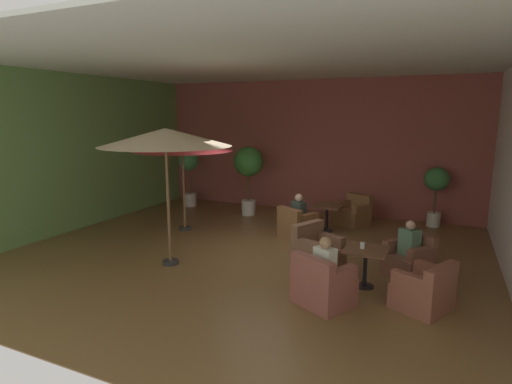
{
  "coord_description": "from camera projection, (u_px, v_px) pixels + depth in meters",
  "views": [
    {
      "loc": [
        3.75,
        -7.73,
        3.0
      ],
      "look_at": [
        0.0,
        0.46,
        1.29
      ],
      "focal_mm": 28.98,
      "sensor_mm": 36.0,
      "label": 1
    }
  ],
  "objects": [
    {
      "name": "patio_umbrella_center_beige",
      "position": [
        182.0,
        145.0,
        10.45
      ],
      "size": [
        2.58,
        2.58,
        2.41
      ],
      "color": "#2D2D2D",
      "rests_on": "ground_plane"
    },
    {
      "name": "cafe_table_front_left",
      "position": [
        366.0,
        256.0,
        7.19
      ],
      "size": [
        0.74,
        0.74,
        0.7
      ],
      "color": "black",
      "rests_on": "ground_plane"
    },
    {
      "name": "ground_plane",
      "position": [
        247.0,
        254.0,
        9.0
      ],
      "size": [
        10.02,
        9.2,
        0.02
      ],
      "primitive_type": "cube",
      "color": "brown"
    },
    {
      "name": "armchair_front_left_north",
      "position": [
        317.0,
        253.0,
        8.05
      ],
      "size": [
        1.02,
        1.02,
        0.89
      ],
      "color": "brown",
      "rests_on": "ground_plane"
    },
    {
      "name": "armchair_front_left_east",
      "position": [
        323.0,
        285.0,
        6.55
      ],
      "size": [
        1.05,
        1.01,
        0.85
      ],
      "color": "#904E42",
      "rests_on": "ground_plane"
    },
    {
      "name": "cafe_table_front_right",
      "position": [
        327.0,
        210.0,
        10.62
      ],
      "size": [
        0.73,
        0.73,
        0.7
      ],
      "color": "black",
      "rests_on": "ground_plane"
    },
    {
      "name": "armchair_front_right_north",
      "position": [
        297.0,
        226.0,
        10.06
      ],
      "size": [
        1.0,
        1.01,
        0.79
      ],
      "color": "brown",
      "rests_on": "ground_plane"
    },
    {
      "name": "wall_back_brick",
      "position": [
        311.0,
        147.0,
        12.7
      ],
      "size": [
        10.02,
        0.08,
        4.02
      ],
      "primitive_type": "cube",
      "color": "#964B42",
      "rests_on": "ground_plane"
    },
    {
      "name": "patron_blue_shirt",
      "position": [
        325.0,
        259.0,
        6.49
      ],
      "size": [
        0.39,
        0.33,
        0.66
      ],
      "color": "silver",
      "rests_on": "ground_plane"
    },
    {
      "name": "potted_tree_mid_right",
      "position": [
        189.0,
        170.0,
        13.48
      ],
      "size": [
        0.64,
        0.64,
        1.82
      ],
      "color": "beige",
      "rests_on": "ground_plane"
    },
    {
      "name": "armchair_front_right_east",
      "position": [
        353.0,
        214.0,
        11.28
      ],
      "size": [
        1.02,
        0.99,
        0.83
      ],
      "color": "brown",
      "rests_on": "ground_plane"
    },
    {
      "name": "potted_tree_left_corner",
      "position": [
        436.0,
        185.0,
        11.0
      ],
      "size": [
        0.63,
        0.63,
        1.61
      ],
      "color": "silver",
      "rests_on": "ground_plane"
    },
    {
      "name": "patio_umbrella_tall_red",
      "position": [
        166.0,
        138.0,
        7.91
      ],
      "size": [
        2.55,
        2.55,
        2.74
      ],
      "color": "#2D2D2D",
      "rests_on": "ground_plane"
    },
    {
      "name": "wall_left_accent",
      "position": [
        74.0,
        153.0,
        10.66
      ],
      "size": [
        0.08,
        9.2,
        4.02
      ],
      "primitive_type": "cube",
      "color": "#68944C",
      "rests_on": "ground_plane"
    },
    {
      "name": "iced_drink_cup",
      "position": [
        363.0,
        245.0,
        7.18
      ],
      "size": [
        0.08,
        0.08,
        0.11
      ],
      "primitive_type": "cylinder",
      "color": "white",
      "rests_on": "cafe_table_front_left"
    },
    {
      "name": "ceiling_slab",
      "position": [
        246.0,
        61.0,
        8.25
      ],
      "size": [
        10.02,
        9.2,
        0.06
      ],
      "primitive_type": "cube",
      "color": "silver",
      "rests_on": "wall_back_brick"
    },
    {
      "name": "potted_tree_mid_left",
      "position": [
        248.0,
        166.0,
        12.23
      ],
      "size": [
        0.88,
        0.88,
        2.05
      ],
      "color": "silver",
      "rests_on": "ground_plane"
    },
    {
      "name": "armchair_front_left_south",
      "position": [
        424.0,
        291.0,
        6.4
      ],
      "size": [
        0.99,
        1.02,
        0.78
      ],
      "color": "brown",
      "rests_on": "ground_plane"
    },
    {
      "name": "patron_with_friend",
      "position": [
        299.0,
        209.0,
        10.01
      ],
      "size": [
        0.39,
        0.35,
        0.68
      ],
      "color": "#313D33",
      "rests_on": "ground_plane"
    },
    {
      "name": "patron_by_window",
      "position": [
        410.0,
        240.0,
        7.65
      ],
      "size": [
        0.42,
        0.4,
        0.66
      ],
      "color": "#537959",
      "rests_on": "ground_plane"
    },
    {
      "name": "armchair_front_left_west",
      "position": [
        409.0,
        260.0,
        7.74
      ],
      "size": [
        1.01,
        1.01,
        0.8
      ],
      "color": "brown",
      "rests_on": "ground_plane"
    }
  ]
}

